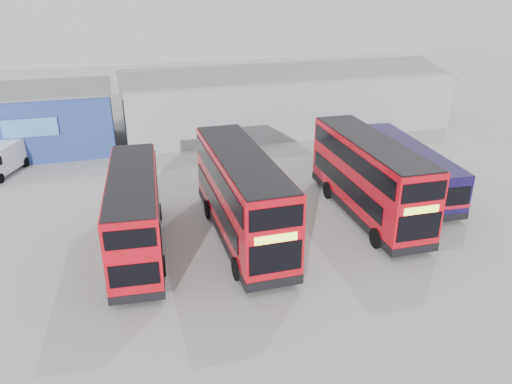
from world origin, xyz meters
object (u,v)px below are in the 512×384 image
maintenance_shed (281,97)px  double_decker_right (368,178)px  double_decker_left (135,215)px  office_block (37,119)px  single_decker_blue (405,168)px  double_decker_centre (242,197)px

maintenance_shed → double_decker_right: maintenance_shed is taller
maintenance_shed → double_decker_right: 20.96m
double_decker_left → office_block: bearing=-66.8°
office_block → double_decker_left: (6.74, -19.64, -0.41)m
double_decker_left → maintenance_shed: bearing=-120.9°
office_block → single_decker_blue: size_ratio=1.07×
office_block → double_decker_right: bearing=-42.7°
double_decker_right → single_decker_blue: double_decker_right is taller
double_decker_centre → double_decker_right: double_decker_centre is taller
double_decker_centre → double_decker_right: size_ratio=1.03×
double_decker_centre → office_block: bearing=121.8°
office_block → double_decker_left: office_block is taller
single_decker_blue → double_decker_centre: bearing=20.9°
office_block → double_decker_centre: office_block is taller
office_block → maintenance_shed: size_ratio=0.40×
office_block → maintenance_shed: bearing=5.2°
double_decker_centre → double_decker_right: bearing=4.9°
maintenance_shed → double_decker_right: bearing=-94.1°
single_decker_blue → double_decker_right: bearing=37.8°
double_decker_centre → single_decker_blue: 12.92m
double_decker_left → double_decker_right: (13.76, 0.74, 0.21)m
office_block → double_decker_right: office_block is taller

